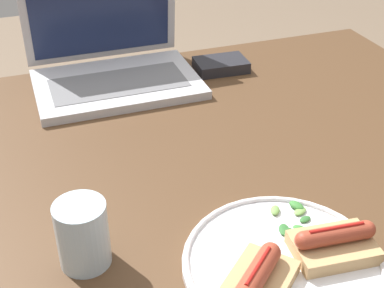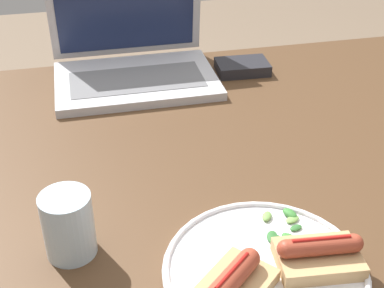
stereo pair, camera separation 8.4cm
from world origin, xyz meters
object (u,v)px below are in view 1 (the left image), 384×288
at_px(external_drive, 221,65).
at_px(laptop, 112,63).
at_px(drinking_glass, 83,234).
at_px(plate, 284,262).

bearing_deg(external_drive, laptop, 176.73).
distance_m(laptop, drinking_glass, 0.54).
distance_m(plate, drinking_glass, 0.26).
height_order(laptop, plate, laptop).
xyz_separation_m(laptop, external_drive, (0.24, -0.03, -0.03)).
bearing_deg(laptop, plate, -81.96).
distance_m(plate, external_drive, 0.61).
height_order(laptop, external_drive, laptop).
bearing_deg(drinking_glass, plate, -22.12).
bearing_deg(drinking_glass, laptop, 73.61).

